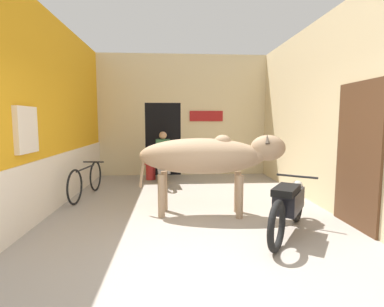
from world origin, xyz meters
name	(u,v)px	position (x,y,z in m)	size (l,w,h in m)	color
ground_plane	(201,263)	(0.00, 0.00, 0.00)	(30.00, 30.00, 0.00)	#9E9389
wall_left_shopfront	(57,116)	(-2.42, 2.66, 1.62)	(0.25, 5.34, 3.35)	orange
wall_back_with_doorway	(176,123)	(-0.19, 5.59, 1.45)	(4.67, 0.93, 3.35)	beige
wall_right_with_door	(312,114)	(2.42, 2.62, 1.66)	(0.22, 5.34, 3.35)	beige
cow	(209,157)	(0.28, 1.67, 0.96)	(2.38, 0.83, 1.34)	tan
motorcycle_near	(289,205)	(1.25, 0.74, 0.42)	(1.09, 1.57, 0.74)	black
motorcycle_far	(164,168)	(-0.51, 4.13, 0.39)	(0.58, 1.77, 0.71)	black
bicycle	(86,180)	(-2.03, 2.97, 0.34)	(0.44, 1.74, 0.67)	black
shopkeeper_seated	(163,154)	(-0.54, 4.67, 0.66)	(0.36, 0.33, 1.25)	brown
plastic_stool	(151,171)	(-0.87, 4.70, 0.24)	(0.35, 0.35, 0.44)	red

